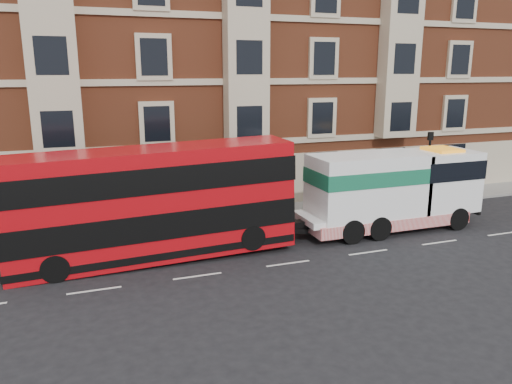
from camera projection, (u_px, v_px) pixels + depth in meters
ground at (288, 264)px, 21.54m from camera, size 120.00×120.00×0.00m
sidewalk at (236, 216)px, 28.38m from camera, size 90.00×3.00×0.15m
victorian_terrace at (207, 40)px, 33.02m from camera, size 45.00×12.00×20.40m
lamp_post_west at (127, 184)px, 24.60m from camera, size 0.35×0.15×4.35m
lamp_post_east at (428, 162)px, 30.52m from camera, size 0.35×0.15×4.35m
double_decker_bus at (153, 201)px, 21.56m from camera, size 12.16×2.79×4.93m
tow_truck at (390, 190)px, 25.64m from camera, size 9.74×2.88×4.06m
pedestrian at (81, 222)px, 24.19m from camera, size 0.71×0.59×1.65m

